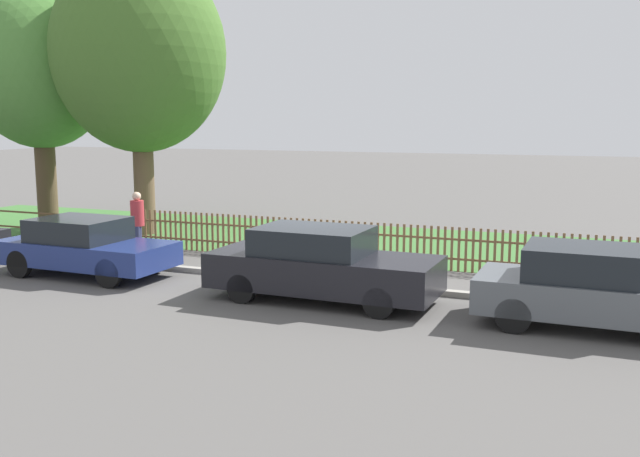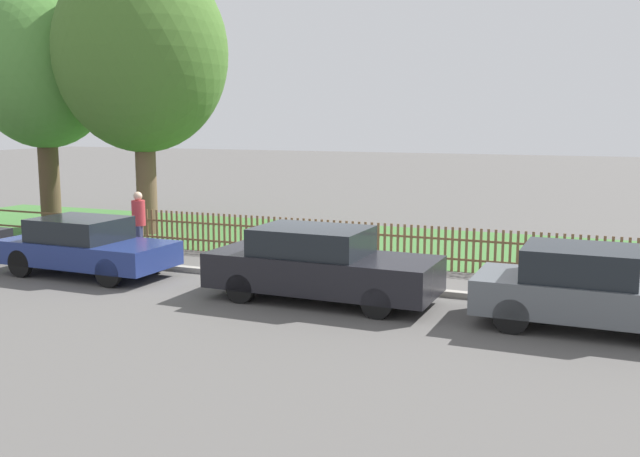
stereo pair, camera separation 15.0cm
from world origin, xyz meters
TOP-DOWN VIEW (x-y plane):
  - ground_plane at (0.00, 0.00)m, footprint 120.00×120.00m
  - kerb_stone at (0.00, 0.10)m, footprint 34.16×0.20m
  - grass_strip at (0.00, 5.63)m, footprint 34.16×6.26m
  - park_fence at (-0.00, 2.51)m, footprint 34.16×0.05m
  - parked_car_black_saloon at (-5.32, -1.08)m, footprint 4.09×1.82m
  - parked_car_navy_estate at (0.57, -1.20)m, footprint 4.56×1.81m
  - parked_car_red_compact at (5.52, -1.24)m, footprint 3.85×1.76m
  - covered_motorcycle at (-0.53, 1.43)m, footprint 1.98×0.96m
  - tree_nearest_kerb at (-11.38, 4.34)m, footprint 4.52×4.52m
  - tree_behind_motorcycle at (-7.63, 4.46)m, footprint 5.23×5.23m
  - pedestrian_near_fence at (-5.50, 1.18)m, footprint 0.46×0.46m

SIDE VIEW (x-z plane):
  - ground_plane at x=0.00m, z-range 0.00..0.00m
  - grass_strip at x=0.00m, z-range 0.00..0.01m
  - kerb_stone at x=0.00m, z-range 0.00..0.12m
  - park_fence at x=0.00m, z-range 0.00..1.06m
  - covered_motorcycle at x=-0.53m, z-range 0.13..1.11m
  - parked_car_black_saloon at x=-5.32m, z-range 0.02..1.34m
  - parked_car_red_compact at x=5.52m, z-range 0.00..1.42m
  - parked_car_navy_estate at x=0.57m, z-range 0.00..1.46m
  - pedestrian_near_fence at x=-5.50m, z-range 0.11..1.82m
  - tree_nearest_kerb at x=-11.38m, z-range 1.26..9.06m
  - tree_behind_motorcycle at x=-7.63m, z-range 1.24..9.78m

